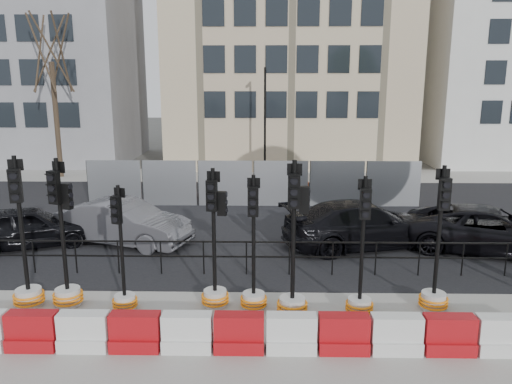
{
  "coord_description": "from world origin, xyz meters",
  "views": [
    {
      "loc": [
        0.5,
        -11.96,
        5.39
      ],
      "look_at": [
        0.23,
        3.0,
        1.99
      ],
      "focal_mm": 35.0,
      "sensor_mm": 36.0,
      "label": 1
    }
  ],
  "objects_px": {
    "traffic_signal_d": "(215,275)",
    "car_a": "(28,227)",
    "car_c": "(362,224)",
    "traffic_signal_a": "(27,277)",
    "traffic_signal_h": "(435,281)"
  },
  "relations": [
    {
      "from": "traffic_signal_h",
      "to": "car_c",
      "type": "relative_size",
      "value": 0.62
    },
    {
      "from": "traffic_signal_d",
      "to": "car_a",
      "type": "distance_m",
      "value": 7.8
    },
    {
      "from": "traffic_signal_a",
      "to": "car_c",
      "type": "xyz_separation_m",
      "value": [
        8.89,
        4.6,
        -0.0
      ]
    },
    {
      "from": "traffic_signal_h",
      "to": "car_a",
      "type": "height_order",
      "value": "traffic_signal_h"
    },
    {
      "from": "traffic_signal_h",
      "to": "car_a",
      "type": "relative_size",
      "value": 0.8
    },
    {
      "from": "traffic_signal_a",
      "to": "traffic_signal_h",
      "type": "relative_size",
      "value": 1.06
    },
    {
      "from": "traffic_signal_a",
      "to": "car_a",
      "type": "distance_m",
      "value": 4.81
    },
    {
      "from": "traffic_signal_d",
      "to": "car_c",
      "type": "height_order",
      "value": "traffic_signal_d"
    },
    {
      "from": "car_a",
      "to": "car_c",
      "type": "relative_size",
      "value": 0.78
    },
    {
      "from": "traffic_signal_d",
      "to": "car_c",
      "type": "bearing_deg",
      "value": 54.48
    },
    {
      "from": "traffic_signal_d",
      "to": "car_a",
      "type": "bearing_deg",
      "value": 155.28
    },
    {
      "from": "traffic_signal_a",
      "to": "traffic_signal_h",
      "type": "height_order",
      "value": "traffic_signal_a"
    },
    {
      "from": "traffic_signal_a",
      "to": "traffic_signal_d",
      "type": "height_order",
      "value": "traffic_signal_a"
    },
    {
      "from": "traffic_signal_d",
      "to": "traffic_signal_a",
      "type": "bearing_deg",
      "value": -170.35
    },
    {
      "from": "traffic_signal_d",
      "to": "car_a",
      "type": "relative_size",
      "value": 0.78
    }
  ]
}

